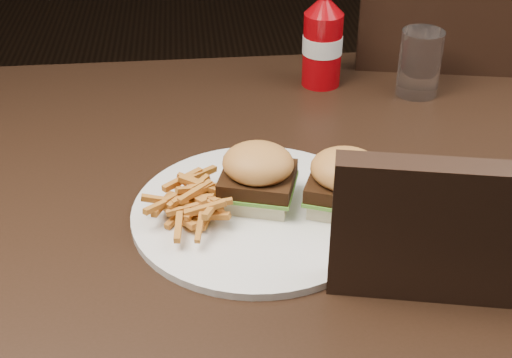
{
  "coord_description": "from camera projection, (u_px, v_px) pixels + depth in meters",
  "views": [
    {
      "loc": [
        -0.18,
        -0.85,
        1.29
      ],
      "look_at": [
        -0.1,
        -0.1,
        0.8
      ],
      "focal_mm": 50.0,
      "sensor_mm": 36.0,
      "label": 1
    }
  ],
  "objects": [
    {
      "name": "fries_pile",
      "position": [
        194.0,
        201.0,
        0.89
      ],
      "size": [
        0.11,
        0.11,
        0.04
      ],
      "primitive_type": null,
      "rotation": [
        0.0,
        0.0,
        -0.13
      ],
      "color": "#AD6620",
      "rests_on": "plate"
    },
    {
      "name": "sandwich_half_b",
      "position": [
        344.0,
        201.0,
        0.9
      ],
      "size": [
        0.1,
        0.1,
        0.02
      ],
      "primitive_type": "cube",
      "rotation": [
        0.0,
        0.0,
        -0.38
      ],
      "color": "beige",
      "rests_on": "plate"
    },
    {
      "name": "plate",
      "position": [
        257.0,
        213.0,
        0.91
      ],
      "size": [
        0.32,
        0.32,
        0.01
      ],
      "primitive_type": "cylinder",
      "color": "white",
      "rests_on": "dining_table"
    },
    {
      "name": "tumbler",
      "position": [
        420.0,
        63.0,
        1.18
      ],
      "size": [
        0.09,
        0.09,
        0.11
      ],
      "primitive_type": "cylinder",
      "rotation": [
        0.0,
        0.0,
        -0.38
      ],
      "color": "white",
      "rests_on": "dining_table"
    },
    {
      "name": "dining_table",
      "position": [
        319.0,
        178.0,
        1.03
      ],
      "size": [
        1.2,
        0.8,
        0.04
      ],
      "primitive_type": "cube",
      "color": "black",
      "rests_on": "ground"
    },
    {
      "name": "chair_far",
      "position": [
        444.0,
        161.0,
        1.64
      ],
      "size": [
        0.57,
        0.57,
        0.05
      ],
      "primitive_type": "cube",
      "rotation": [
        0.0,
        0.0,
        2.94
      ],
      "color": "black",
      "rests_on": "ground"
    },
    {
      "name": "ketchup_bottle",
      "position": [
        322.0,
        51.0,
        1.21
      ],
      "size": [
        0.09,
        0.09,
        0.13
      ],
      "primitive_type": "cylinder",
      "rotation": [
        0.0,
        0.0,
        -0.34
      ],
      "color": "#9B0309",
      "rests_on": "dining_table"
    },
    {
      "name": "sandwich_half_a",
      "position": [
        258.0,
        195.0,
        0.92
      ],
      "size": [
        0.1,
        0.1,
        0.02
      ],
      "primitive_type": "cube",
      "rotation": [
        0.0,
        0.0,
        -0.29
      ],
      "color": "#F9F2B8",
      "rests_on": "plate"
    }
  ]
}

